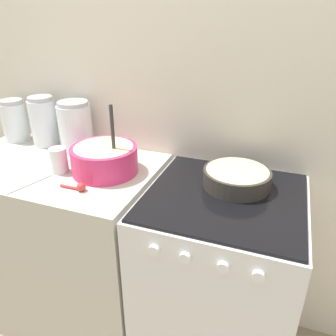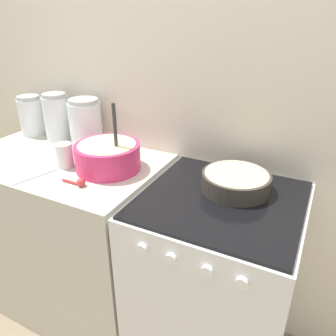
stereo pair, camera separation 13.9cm
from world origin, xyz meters
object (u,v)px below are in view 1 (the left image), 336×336
Objects in this scene: stove at (217,283)px; baking_pan at (237,178)px; tin_can at (59,160)px; mixing_bowl at (105,158)px; storage_jar_middle at (44,124)px; storage_jar_left at (15,123)px; storage_jar_right at (76,129)px.

stove is 0.51m from baking_pan.
mixing_bowl is at bearing 20.88° from tin_can.
storage_jar_middle is at bearing 168.64° from stove.
mixing_bowl is 0.70m from storage_jar_left.
storage_jar_right reaches higher than baking_pan.
baking_pan is at bearing 10.58° from tin_can.
storage_jar_left is at bearing 180.00° from storage_jar_right.
storage_jar_right is 0.28m from tin_can.
storage_jar_left is 0.40m from storage_jar_right.
tin_can reaches higher than baking_pan.
storage_jar_right is at bearing 145.59° from mixing_bowl.
tin_can is at bearing -28.40° from storage_jar_left.
baking_pan is (0.03, 0.09, 0.50)m from stove.
storage_jar_left is 0.20m from storage_jar_middle.
storage_jar_right is at bearing 107.70° from tin_can.
stove is 1.02m from storage_jar_right.
storage_jar_left is 0.87× the size of storage_jar_middle.
storage_jar_right is at bearing 172.18° from baking_pan.
storage_jar_right is (0.40, 0.00, 0.01)m from storage_jar_left.
stove is 8.17× the size of tin_can.
mixing_bowl is 1.38× the size of storage_jar_left.
stove is 1.36m from storage_jar_left.
baking_pan reaches higher than stove.
mixing_bowl reaches higher than stove.
storage_jar_left is (-0.67, 0.19, 0.03)m from mixing_bowl.
baking_pan is at bearing 6.98° from mixing_bowl.
storage_jar_right is at bearing 166.00° from stove.
storage_jar_left is at bearing 151.60° from tin_can.
baking_pan is (0.57, 0.07, -0.03)m from mixing_bowl.
storage_jar_right reaches higher than storage_jar_left.
tin_can is at bearing -42.69° from storage_jar_middle.
storage_jar_left is at bearing 174.66° from baking_pan.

